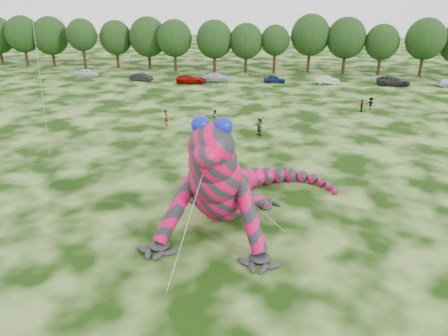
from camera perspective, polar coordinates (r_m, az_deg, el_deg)
ground at (r=29.84m, az=2.19°, el=-8.35°), size 240.00×240.00×0.00m
inflatable_gecko at (r=30.29m, az=0.29°, el=1.18°), size 15.76×18.21×8.52m
tree_1 at (r=98.08m, az=-24.68°, el=14.81°), size 6.74×6.07×9.81m
tree_2 at (r=96.08m, az=-21.64°, el=15.09°), size 7.04×6.34×9.64m
tree_3 at (r=91.35m, az=-17.95°, el=15.17°), size 5.81×5.23×9.44m
tree_4 at (r=90.56m, az=-13.88°, el=15.41°), size 6.22×5.60×9.06m
tree_5 at (r=88.18m, az=-9.85°, el=15.78°), size 7.16×6.44×9.80m
tree_6 at (r=85.08m, az=-6.45°, el=15.60°), size 6.52×5.86×9.49m
tree_7 at (r=83.80m, az=-1.26°, el=15.62°), size 6.68×6.01×9.48m
tree_8 at (r=83.36m, az=2.90°, el=15.37°), size 6.14×5.53×8.94m
tree_9 at (r=83.51m, az=6.66°, el=15.18°), size 5.27×4.74×8.68m
tree_10 at (r=84.77m, az=11.15°, el=15.65°), size 7.09×6.38×10.50m
tree_11 at (r=85.06m, az=15.60°, el=15.13°), size 7.01×6.31×10.07m
tree_12 at (r=85.77m, az=19.84°, el=14.33°), size 5.99×5.39×8.97m
tree_13 at (r=86.88m, az=24.68°, el=14.10°), size 6.83×6.15×10.13m
car_0 at (r=83.64m, az=-17.42°, el=11.79°), size 4.16×1.71×1.41m
car_1 at (r=77.71m, az=-10.75°, el=11.60°), size 4.15×1.99×1.31m
car_2 at (r=74.76m, az=-4.35°, el=11.51°), size 5.19×2.83×1.38m
car_3 at (r=75.98m, az=-0.88°, el=11.77°), size 4.96×2.25×1.41m
car_4 at (r=75.36m, az=6.62°, el=11.47°), size 3.69×1.54×1.25m
car_5 at (r=75.98m, az=13.38°, el=11.11°), size 3.98×1.69×1.28m
car_6 at (r=77.93m, az=21.26°, el=10.55°), size 5.36×2.53×1.48m
spectator_5 at (r=48.18m, az=4.62°, el=5.33°), size 1.32×1.82×1.90m
spectator_3 at (r=60.03m, az=17.53°, el=7.78°), size 0.52×1.00×1.64m
spectator_0 at (r=52.00m, az=-7.52°, el=6.51°), size 0.51×0.71×1.84m
spectator_2 at (r=61.36m, az=18.61°, el=7.97°), size 1.13×0.73×1.66m
spectator_1 at (r=52.30m, az=-1.15°, el=6.70°), size 0.69×0.86×1.67m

